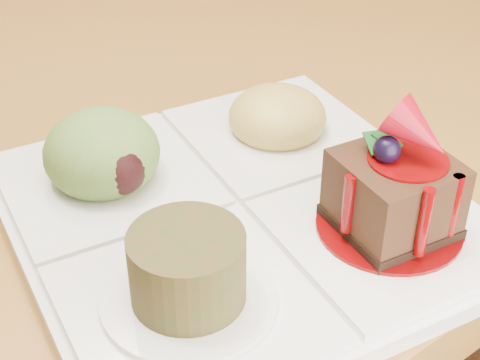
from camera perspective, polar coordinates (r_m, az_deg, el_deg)
ground at (r=1.52m, az=-16.58°, el=-11.11°), size 6.00×6.00×0.00m
sampler_plate at (r=0.48m, az=-0.46°, el=-1.05°), size 0.33×0.33×0.11m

